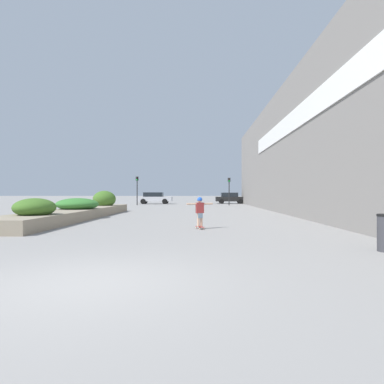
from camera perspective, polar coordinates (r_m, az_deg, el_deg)
The scene contains 9 objects.
ground_plane at distance 5.79m, azimuth -17.30°, elevation -14.36°, with size 300.00×300.00×0.00m, color gray.
building_wall_right at distance 25.24m, azimuth 14.84°, elevation 6.60°, with size 0.67×42.97×8.73m.
planter_box at distance 20.17m, azimuth -18.45°, elevation -2.87°, with size 2.34×15.79×1.56m.
skateboard at distance 13.53m, azimuth 1.31°, elevation -5.89°, with size 0.37×0.60×0.09m.
skateboarder at distance 13.48m, azimuth 1.31°, elevation -2.80°, with size 1.04×0.45×1.17m.
car_leftmost at distance 45.28m, azimuth 6.38°, elevation -0.98°, with size 3.93×1.92×1.44m.
car_center_left at distance 43.94m, azimuth -6.28°, elevation -0.97°, with size 4.40×1.86×1.47m.
traffic_light_left at distance 39.85m, azimuth -9.14°, elevation 1.07°, with size 0.28×0.30×3.29m.
traffic_light_right at distance 39.06m, azimuth 6.20°, elevation 0.95°, with size 0.28×0.30×3.13m.
Camera 1 is at (1.80, -5.32, 1.42)m, focal length 32.00 mm.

